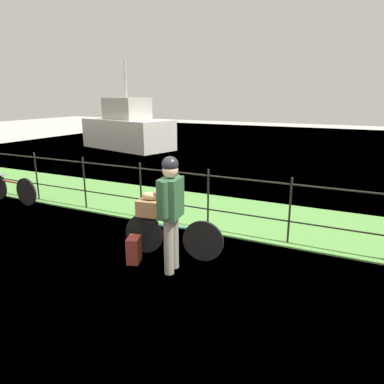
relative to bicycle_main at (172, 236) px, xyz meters
The scene contains 11 objects.
ground_plane 1.00m from the bicycle_main, 87.60° to the right, with size 60.00×60.00×0.00m, color #B2ADA3.
grass_strip 2.35m from the bicycle_main, 89.03° to the left, with size 27.00×2.40×0.03m, color #569342.
harbor_water 10.42m from the bicycle_main, 89.78° to the left, with size 30.00×30.00×0.00m, color slate.
iron_fence 1.35m from the bicycle_main, 88.26° to the left, with size 18.04×0.04×1.17m.
bicycle_main is the anchor object (origin of this frame).
wooden_crate 0.55m from the bicycle_main, behind, with size 0.39×0.28×0.25m, color olive.
terrier_dog 0.71m from the bicycle_main, behind, with size 0.32×0.18×0.18m.
cyclist_person 0.82m from the bicycle_main, 61.04° to the right, with size 0.32×0.54×1.68m.
backpack_on_paving 0.62m from the bicycle_main, 133.61° to the right, with size 0.28×0.18×0.40m, color maroon.
bicycle_parked 4.98m from the bicycle_main, 169.52° to the left, with size 1.71×0.18×0.65m.
moored_boat_near 12.35m from the bicycle_main, 129.32° to the left, with size 4.91×3.10×3.97m.
Camera 1 is at (2.59, -3.63, 2.47)m, focal length 33.65 mm.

